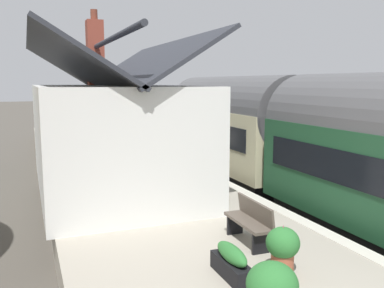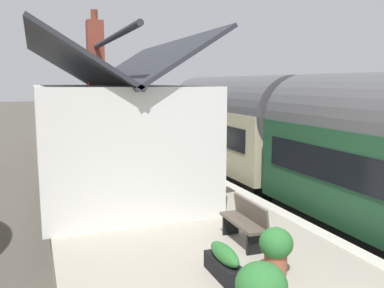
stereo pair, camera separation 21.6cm
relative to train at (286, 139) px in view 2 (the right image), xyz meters
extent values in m
plane|color=#4C473F|center=(4.48, 0.90, -2.21)|extent=(160.00, 160.00, 0.00)
cube|color=#A39B8C|center=(4.48, 4.75, -1.80)|extent=(32.00, 5.71, 0.82)
cube|color=beige|center=(4.48, 2.08, -1.38)|extent=(32.00, 0.36, 0.02)
cube|color=gray|center=(4.48, -0.72, -2.14)|extent=(52.00, 0.08, 0.14)
cube|color=gray|center=(4.48, 0.72, -2.14)|extent=(52.00, 0.08, 0.14)
cube|color=black|center=(3.88, 0.00, -1.86)|extent=(7.69, 2.29, 0.70)
cube|color=beige|center=(3.88, 0.00, -0.36)|extent=(8.36, 2.70, 2.30)
cylinder|color=#515154|center=(3.88, 0.00, 0.79)|extent=(8.36, 2.65, 2.65)
cube|color=black|center=(3.88, 1.36, -0.07)|extent=(7.11, 0.03, 0.80)
cylinder|color=black|center=(6.39, 0.00, -1.86)|extent=(0.70, 2.16, 0.70)
cylinder|color=black|center=(1.37, 0.00, -1.86)|extent=(0.70, 2.16, 0.70)
cube|color=black|center=(8.08, 0.00, 0.04)|extent=(0.04, 2.16, 0.90)
cylinder|color=#F2EDCC|center=(8.10, 0.00, -0.94)|extent=(0.06, 0.24, 0.24)
cube|color=red|center=(8.14, 0.00, -1.39)|extent=(0.16, 2.56, 0.24)
cube|color=black|center=(-4.45, 1.36, -0.07)|extent=(6.20, 0.03, 0.80)
cylinder|color=black|center=(-2.26, 0.00, -1.86)|extent=(0.70, 2.16, 0.70)
cube|color=white|center=(1.15, 5.66, 0.19)|extent=(7.96, 4.24, 3.16)
cube|color=#2D3038|center=(1.15, 4.60, 2.43)|extent=(8.46, 2.38, 1.54)
cube|color=#2D3038|center=(1.15, 6.72, 2.43)|extent=(8.46, 2.38, 1.54)
cylinder|color=#2D3038|center=(1.15, 5.66, 3.09)|extent=(8.46, 0.16, 0.16)
cube|color=brown|center=(3.52, 5.66, 2.89)|extent=(0.56, 0.56, 2.23)
cylinder|color=brown|center=(3.52, 5.66, 4.18)|extent=(0.24, 0.24, 0.36)
cube|color=slate|center=(2.45, 3.52, -0.34)|extent=(0.90, 0.06, 2.10)
cube|color=slate|center=(1.05, 3.52, 0.31)|extent=(0.80, 0.05, 1.10)
cube|color=slate|center=(3.85, 3.52, 0.31)|extent=(0.80, 0.05, 1.10)
cube|color=brown|center=(-4.49, 3.97, -0.94)|extent=(1.41, 0.43, 0.06)
cube|color=brown|center=(-4.50, 3.79, -0.71)|extent=(1.40, 0.14, 0.40)
cube|color=black|center=(-5.05, 3.98, -1.17)|extent=(0.07, 0.36, 0.44)
cube|color=black|center=(-3.93, 3.96, -1.17)|extent=(0.07, 0.36, 0.44)
cube|color=brown|center=(11.21, 4.00, -0.94)|extent=(1.41, 0.42, 0.06)
cube|color=brown|center=(11.21, 3.82, -0.71)|extent=(1.40, 0.13, 0.40)
cube|color=black|center=(10.65, 3.99, -1.17)|extent=(0.07, 0.36, 0.44)
cube|color=black|center=(11.77, 4.01, -1.17)|extent=(0.07, 0.36, 0.44)
cube|color=black|center=(-5.73, 4.95, -1.24)|extent=(1.05, 0.32, 0.30)
ellipsoid|color=#2D7233|center=(-5.73, 4.95, -0.97)|extent=(0.94, 0.29, 0.29)
cylinder|color=gray|center=(14.09, 2.91, -1.25)|extent=(0.45, 0.45, 0.28)
ellipsoid|color=#2D7233|center=(14.09, 2.91, -0.93)|extent=(0.50, 0.50, 0.46)
cone|color=#B95B7B|center=(14.09, 2.91, -0.76)|extent=(0.11, 0.11, 0.20)
cylinder|color=#9E5138|center=(8.88, 2.45, -1.21)|extent=(0.35, 0.35, 0.37)
ellipsoid|color=#3D8438|center=(8.88, 2.45, -0.85)|extent=(0.48, 0.48, 0.52)
cylinder|color=#9E5138|center=(-5.91, 4.07, -1.22)|extent=(0.39, 0.39, 0.35)
ellipsoid|color=#2D7233|center=(-5.91, 4.07, -0.84)|extent=(0.58, 0.58, 0.54)
cone|color=#C44D6B|center=(-5.91, 4.07, -0.64)|extent=(0.10, 0.10, 0.23)
ellipsoid|color=#2D7233|center=(-7.29, 5.16, -0.74)|extent=(0.69, 0.69, 0.59)
cube|color=gray|center=(14.35, 4.40, -1.20)|extent=(0.77, 0.32, 0.38)
ellipsoid|color=#4C8C2D|center=(14.35, 4.40, -0.90)|extent=(0.69, 0.29, 0.29)
cylinder|color=black|center=(8.08, 2.70, 0.25)|extent=(0.10, 0.10, 3.28)
cylinder|color=black|center=(8.08, 2.70, 1.74)|extent=(0.05, 0.50, 0.05)
cube|color=beige|center=(8.08, 2.70, 2.03)|extent=(0.24, 0.24, 0.32)
cone|color=black|center=(8.08, 2.70, 2.25)|extent=(0.32, 0.32, 0.14)
camera|label=1|loc=(-11.65, 8.02, 1.87)|focal=39.05mm
camera|label=2|loc=(-11.73, 7.81, 1.87)|focal=39.05mm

